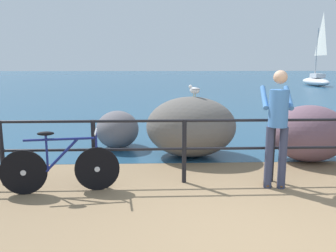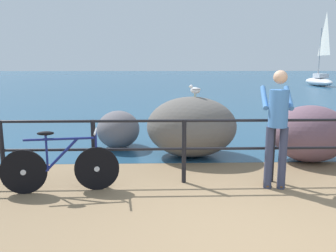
# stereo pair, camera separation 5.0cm
# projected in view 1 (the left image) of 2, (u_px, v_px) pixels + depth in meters

# --- Properties ---
(ground_plane) EXTENTS (120.00, 120.00, 0.10)m
(ground_plane) POSITION_uv_depth(u_px,v_px,m) (171.00, 92.00, 23.25)
(ground_plane) COLOR #846B4C
(sea_surface) EXTENTS (120.00, 90.00, 0.01)m
(sea_surface) POSITION_uv_depth(u_px,v_px,m) (162.00, 77.00, 50.70)
(sea_surface) COLOR navy
(sea_surface) RESTS_ON ground_plane
(promenade_railing) EXTENTS (9.96, 0.07, 1.02)m
(promenade_railing) POSITION_uv_depth(u_px,v_px,m) (229.00, 143.00, 5.32)
(promenade_railing) COLOR black
(promenade_railing) RESTS_ON ground_plane
(bicycle) EXTENTS (1.69, 0.48, 0.92)m
(bicycle) POSITION_uv_depth(u_px,v_px,m) (61.00, 167.00, 4.93)
(bicycle) COLOR black
(bicycle) RESTS_ON ground_plane
(person_at_railing) EXTENTS (0.52, 0.67, 1.78)m
(person_at_railing) POSITION_uv_depth(u_px,v_px,m) (277.00, 124.00, 5.01)
(person_at_railing) COLOR #333851
(person_at_railing) RESTS_ON ground_plane
(breakwater_boulder_main) EXTENTS (1.83, 1.55, 1.22)m
(breakwater_boulder_main) POSITION_uv_depth(u_px,v_px,m) (191.00, 127.00, 6.88)
(breakwater_boulder_main) COLOR #605B56
(breakwater_boulder_main) RESTS_ON ground
(breakwater_boulder_left) EXTENTS (0.95, 1.13, 0.84)m
(breakwater_boulder_left) POSITION_uv_depth(u_px,v_px,m) (117.00, 129.00, 7.59)
(breakwater_boulder_left) COLOR slate
(breakwater_boulder_left) RESTS_ON ground
(breakwater_boulder_right) EXTENTS (1.46, 1.20, 1.09)m
(breakwater_boulder_right) POSITION_uv_depth(u_px,v_px,m) (309.00, 133.00, 6.52)
(breakwater_boulder_right) COLOR #6B4E5C
(breakwater_boulder_right) RESTS_ON ground
(seagull) EXTENTS (0.26, 0.31, 0.23)m
(seagull) POSITION_uv_depth(u_px,v_px,m) (194.00, 90.00, 6.78)
(seagull) COLOR gold
(seagull) RESTS_ON breakwater_boulder_main
(sailboat) EXTENTS (1.37, 4.42, 6.16)m
(sailboat) POSITION_uv_depth(u_px,v_px,m) (316.00, 78.00, 29.40)
(sailboat) COLOR white
(sailboat) RESTS_ON sea_surface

